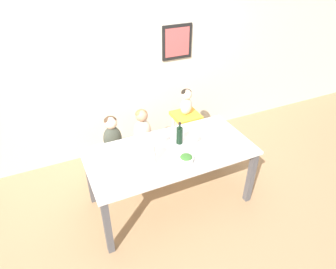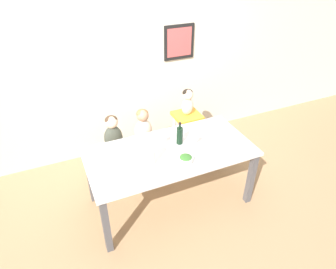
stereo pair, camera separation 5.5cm
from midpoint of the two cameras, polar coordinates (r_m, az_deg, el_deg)
The scene contains 16 objects.
ground_plane at distance 3.88m, azimuth 0.83°, elevation -12.30°, with size 14.00×14.00×0.00m, color #9E7A56.
wall_back at distance 4.24m, azimuth -6.89°, elevation 13.58°, with size 10.00×0.09×2.70m.
dining_table at distance 3.43m, azimuth 0.92°, elevation -4.38°, with size 1.88×0.91×0.77m.
chair_far_left at distance 4.04m, azimuth -9.63°, elevation -3.48°, with size 0.43×0.41×0.45m.
chair_far_center at distance 4.12m, azimuth -4.17°, elevation -2.14°, with size 0.43×0.41×0.45m.
chair_right_highchair at distance 4.23m, azimuth 3.96°, elevation 2.04°, with size 0.36×0.35×0.73m.
person_child_left at distance 3.86m, azimuth -10.08°, elevation 0.35°, with size 0.24×0.17×0.49m.
person_child_center at distance 3.95m, azimuth -4.37°, elevation 1.66°, with size 0.24×0.17×0.49m.
person_baby_right at distance 4.05m, azimuth 4.16°, elevation 6.52°, with size 0.17×0.15×0.37m.
wine_bottle at distance 3.43m, azimuth 2.69°, elevation -0.13°, with size 0.08×0.08×0.28m.
paper_towel_roll at distance 3.11m, azimuth -2.97°, elevation -3.83°, with size 0.11×0.11×0.25m.
wine_glass_near at distance 3.40m, azimuth 5.73°, elevation -0.55°, with size 0.06×0.06×0.17m.
wine_glass_far at distance 3.40m, azimuth -0.52°, elevation -0.40°, with size 0.06×0.06×0.17m.
salad_bowl_large at distance 3.18m, azimuth 3.89°, elevation -4.70°, with size 0.15×0.15×0.09m.
dinner_plate_front_left at distance 3.04m, azimuth -6.58°, elevation -8.02°, with size 0.25×0.25×0.01m.
dinner_plate_back_left at distance 3.45m, azimuth -8.81°, elevation -2.51°, with size 0.25×0.25×0.01m.
Camera 2 is at (-1.11, -2.46, 2.78)m, focal length 32.00 mm.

